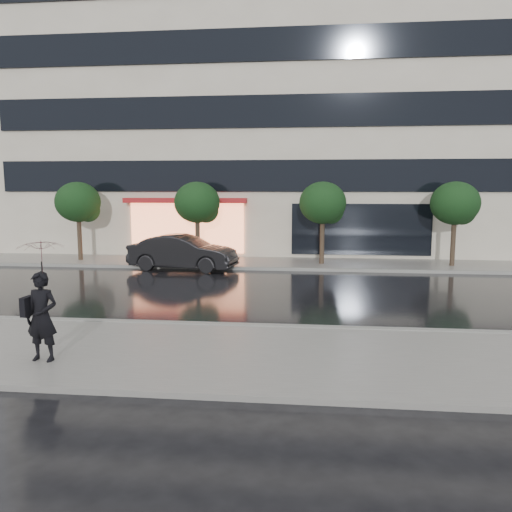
# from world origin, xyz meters

# --- Properties ---
(ground) EXTENTS (120.00, 120.00, 0.00)m
(ground) POSITION_xyz_m (0.00, 0.00, 0.00)
(ground) COLOR black
(ground) RESTS_ON ground
(sidewalk_near) EXTENTS (60.00, 4.50, 0.12)m
(sidewalk_near) POSITION_xyz_m (0.00, -3.25, 0.06)
(sidewalk_near) COLOR slate
(sidewalk_near) RESTS_ON ground
(sidewalk_far) EXTENTS (60.00, 3.50, 0.12)m
(sidewalk_far) POSITION_xyz_m (0.00, 10.25, 0.06)
(sidewalk_far) COLOR slate
(sidewalk_far) RESTS_ON ground
(curb_near) EXTENTS (60.00, 0.25, 0.14)m
(curb_near) POSITION_xyz_m (0.00, -1.00, 0.07)
(curb_near) COLOR gray
(curb_near) RESTS_ON ground
(curb_far) EXTENTS (60.00, 0.25, 0.14)m
(curb_far) POSITION_xyz_m (0.00, 8.50, 0.07)
(curb_far) COLOR gray
(curb_far) RESTS_ON ground
(office_building) EXTENTS (30.00, 12.76, 18.00)m
(office_building) POSITION_xyz_m (-0.00, 17.97, 9.00)
(office_building) COLOR beige
(office_building) RESTS_ON ground
(tree_far_west) EXTENTS (2.20, 2.20, 3.99)m
(tree_far_west) POSITION_xyz_m (-8.94, 10.03, 2.92)
(tree_far_west) COLOR #33261C
(tree_far_west) RESTS_ON ground
(tree_mid_west) EXTENTS (2.20, 2.20, 3.99)m
(tree_mid_west) POSITION_xyz_m (-2.94, 10.03, 2.92)
(tree_mid_west) COLOR #33261C
(tree_mid_west) RESTS_ON ground
(tree_mid_east) EXTENTS (2.20, 2.20, 3.99)m
(tree_mid_east) POSITION_xyz_m (3.06, 10.03, 2.92)
(tree_mid_east) COLOR #33261C
(tree_mid_east) RESTS_ON ground
(tree_far_east) EXTENTS (2.20, 2.20, 3.99)m
(tree_far_east) POSITION_xyz_m (9.06, 10.03, 2.92)
(tree_far_east) COLOR #33261C
(tree_far_east) RESTS_ON ground
(parked_car) EXTENTS (5.02, 2.34, 1.59)m
(parked_car) POSITION_xyz_m (-3.28, 8.19, 0.80)
(parked_car) COLOR black
(parked_car) RESTS_ON ground
(pedestrian_with_umbrella) EXTENTS (0.98, 1.00, 2.54)m
(pedestrian_with_umbrella) POSITION_xyz_m (-3.09, -4.15, 1.72)
(pedestrian_with_umbrella) COLOR black
(pedestrian_with_umbrella) RESTS_ON sidewalk_near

